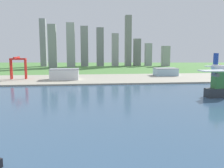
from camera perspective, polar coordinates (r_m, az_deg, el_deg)
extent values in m
plane|color=#4F843F|center=(276.83, 1.25, -3.80)|extent=(2400.00, 2400.00, 0.00)
cube|color=#385675|center=(219.08, 3.31, -6.99)|extent=(840.00, 360.00, 0.15)
cube|color=#A59F8D|center=(463.31, -1.81, 1.16)|extent=(840.00, 140.00, 2.50)
cube|color=#193899|center=(145.46, 22.17, 4.87)|extent=(0.77, 3.96, 7.84)
cube|color=white|center=(145.62, 22.11, 3.72)|extent=(11.37, 4.38, 0.36)
cylinder|color=#4C4F54|center=(129.36, 22.12, 1.94)|extent=(2.11, 4.71, 1.80)
cube|color=#337238|center=(321.55, 23.22, 0.86)|extent=(21.53, 12.83, 19.31)
cylinder|color=yellow|center=(318.57, 22.95, 3.31)|extent=(2.95, 2.95, 8.34)
cube|color=red|center=(477.15, -21.73, 2.99)|extent=(2.20, 2.20, 33.87)
cube|color=red|center=(471.16, -18.83, 3.08)|extent=(2.20, 2.20, 33.87)
cube|color=red|center=(484.84, -21.48, 3.08)|extent=(2.20, 2.20, 33.87)
cube|color=red|center=(478.94, -18.63, 3.16)|extent=(2.20, 2.20, 33.87)
cube|color=red|center=(476.78, -20.28, 5.27)|extent=(27.10, 10.00, 2.80)
cube|color=red|center=(468.03, -20.56, 5.56)|extent=(2.60, 35.66, 2.60)
cube|color=white|center=(452.18, -10.58, 2.13)|extent=(48.94, 28.39, 17.41)
cube|color=gray|center=(451.33, -10.61, 3.30)|extent=(49.92, 28.96, 1.20)
cube|color=#99BCD1|center=(518.59, 11.87, 2.63)|extent=(43.32, 30.82, 13.65)
cube|color=gray|center=(517.96, 11.90, 3.45)|extent=(44.18, 31.43, 1.20)
cube|color=gray|center=(824.96, -15.09, 8.89)|extent=(17.94, 26.19, 145.14)
cube|color=gray|center=(768.96, -13.18, 8.26)|extent=(22.59, 27.25, 124.41)
cube|color=#9A9EA3|center=(783.84, -9.20, 8.61)|extent=(24.32, 21.26, 131.39)
cube|color=gray|center=(803.98, -6.19, 8.37)|extent=(22.87, 22.57, 123.59)
cube|color=gray|center=(802.95, -2.68, 8.26)|extent=(21.77, 19.47, 119.41)
cube|color=#97959C|center=(808.43, 0.70, 7.66)|extent=(20.54, 15.02, 102.16)
cube|color=gray|center=(822.03, 3.62, 9.60)|extent=(17.94, 26.40, 158.09)
cube|color=gray|center=(832.75, 5.62, 7.09)|extent=(22.49, 15.79, 86.43)
cube|color=#999EA3|center=(828.05, 8.11, 6.53)|extent=(20.75, 17.49, 71.69)
cube|color=#939898|center=(825.21, 11.88, 6.14)|extent=(23.16, 22.39, 63.17)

